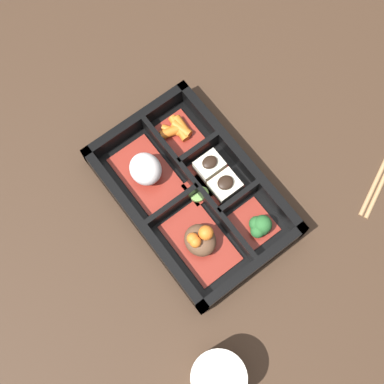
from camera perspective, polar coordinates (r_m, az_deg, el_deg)
ground_plane at (r=0.83m, az=-0.00°, el=-0.51°), size 3.00×3.00×0.00m
bento_base at (r=0.83m, az=-0.00°, el=-0.41°), size 0.30×0.20×0.01m
bento_rim at (r=0.81m, az=0.16°, el=0.04°), size 0.30×0.20×0.04m
bowl_stew at (r=0.79m, az=0.88°, el=-5.20°), size 0.12×0.07×0.05m
bowl_rice at (r=0.82m, az=-4.94°, el=2.29°), size 0.12×0.07×0.05m
bowl_greens at (r=0.80m, az=7.14°, el=-3.61°), size 0.07×0.05×0.03m
bowl_tofu at (r=0.82m, az=2.66°, el=1.76°), size 0.08×0.05×0.04m
bowl_carrots at (r=0.85m, az=-1.44°, el=6.56°), size 0.07×0.06×0.02m
bowl_pickles at (r=0.82m, az=0.69°, el=-0.06°), size 0.04×0.03×0.01m
tea_cup at (r=0.76m, az=2.77°, el=-19.17°), size 0.07×0.07×0.07m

